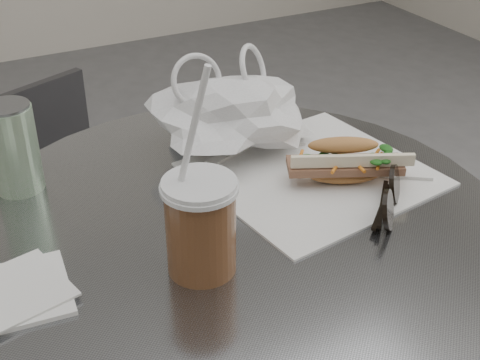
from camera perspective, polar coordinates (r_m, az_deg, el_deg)
name	(u,v)px	position (r m, az deg, el deg)	size (l,w,h in m)	color
chair_far	(86,234)	(1.70, -13.01, -4.53)	(0.37, 0.39, 0.66)	#323235
sandwich_paper	(312,174)	(1.03, 6.18, 0.53)	(0.32, 0.30, 0.00)	white
banh_mi	(344,162)	(0.99, 8.85, 1.57)	(0.22, 0.16, 0.07)	#B47A44
iced_coffee	(201,225)	(0.80, -3.39, -3.82)	(0.09, 0.09, 0.27)	brown
sunglasses	(389,200)	(0.94, 12.59, -1.65)	(0.11, 0.10, 0.06)	black
plastic_bag	(232,117)	(1.06, -0.68, 5.36)	(0.24, 0.19, 0.12)	white
napkin_stack	(15,293)	(0.83, -18.61, -9.09)	(0.13, 0.13, 0.01)	white
drink_can	(13,148)	(1.01, -18.77, 2.61)	(0.07, 0.07, 0.13)	#5F9D5C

